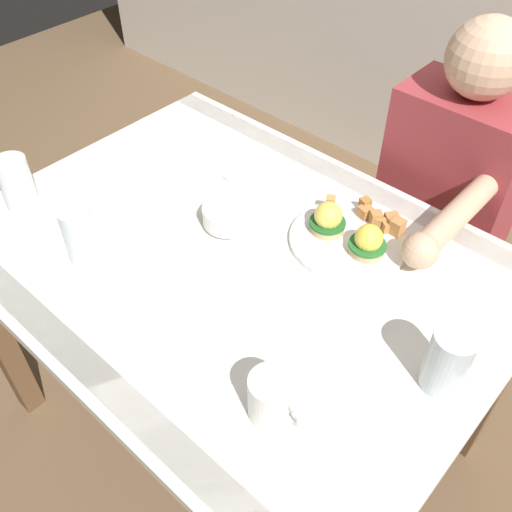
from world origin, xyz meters
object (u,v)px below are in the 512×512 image
object	(u,v)px
eggs_benedict_plate	(350,234)
water_glass_near	(17,186)
fork	(246,170)
water_glass_extra	(447,364)
dining_table	(235,287)
coffee_mug	(272,397)
diner_person	(442,200)
fruit_bowl	(228,216)
water_glass_far	(80,237)

from	to	relation	value
eggs_benedict_plate	water_glass_near	bearing A→B (deg)	-147.52
eggs_benedict_plate	fork	size ratio (longest dim) A/B	1.73
fork	water_glass_extra	bearing A→B (deg)	-18.69
dining_table	water_glass_near	bearing A→B (deg)	-156.54
dining_table	coffee_mug	xyz separation A→B (m)	(0.32, -0.24, 0.16)
eggs_benedict_plate	water_glass_extra	size ratio (longest dim) A/B	1.97
water_glass_extra	diner_person	bearing A→B (deg)	116.95
eggs_benedict_plate	fruit_bowl	size ratio (longest dim) A/B	2.25
diner_person	dining_table	bearing A→B (deg)	-109.18
fork	diner_person	world-z (taller)	diner_person
dining_table	diner_person	bearing A→B (deg)	70.82
coffee_mug	fruit_bowl	bearing A→B (deg)	142.78
eggs_benedict_plate	fork	world-z (taller)	eggs_benedict_plate
eggs_benedict_plate	water_glass_far	bearing A→B (deg)	-133.28
fruit_bowl	coffee_mug	world-z (taller)	coffee_mug
water_glass_near	coffee_mug	bearing A→B (deg)	-1.44
dining_table	eggs_benedict_plate	xyz separation A→B (m)	(0.17, 0.21, 0.13)
fruit_bowl	diner_person	size ratio (longest dim) A/B	0.11
fork	water_glass_far	bearing A→B (deg)	-95.56
water_glass_near	water_glass_extra	world-z (taller)	water_glass_extra
coffee_mug	water_glass_near	size ratio (longest dim) A/B	0.85
diner_person	water_glass_far	bearing A→B (deg)	-118.67
water_glass_extra	eggs_benedict_plate	bearing A→B (deg)	150.13
eggs_benedict_plate	coffee_mug	xyz separation A→B (m)	(0.16, -0.45, 0.03)
coffee_mug	water_glass_far	size ratio (longest dim) A/B	0.83
eggs_benedict_plate	dining_table	bearing A→B (deg)	-128.53
coffee_mug	dining_table	bearing A→B (deg)	143.14
coffee_mug	fork	bearing A→B (deg)	136.54
dining_table	fruit_bowl	world-z (taller)	fruit_bowl
water_glass_far	water_glass_near	bearing A→B (deg)	178.66
dining_table	eggs_benedict_plate	size ratio (longest dim) A/B	4.44
coffee_mug	water_glass_far	world-z (taller)	water_glass_far
fork	water_glass_far	xyz separation A→B (m)	(-0.05, -0.48, 0.05)
dining_table	fork	world-z (taller)	fork
fruit_bowl	eggs_benedict_plate	bearing A→B (deg)	30.54
water_glass_near	eggs_benedict_plate	bearing A→B (deg)	32.48
fork	eggs_benedict_plate	bearing A→B (deg)	-6.58
coffee_mug	diner_person	bearing A→B (deg)	97.59
dining_table	water_glass_extra	xyz separation A→B (m)	(0.51, 0.01, 0.17)
water_glass_near	water_glass_extra	bearing A→B (deg)	12.84
water_glass_far	water_glass_extra	size ratio (longest dim) A/B	0.97
eggs_benedict_plate	water_glass_far	size ratio (longest dim) A/B	2.02
eggs_benedict_plate	water_glass_near	xyz separation A→B (m)	(-0.67, -0.43, 0.03)
coffee_mug	water_glass_near	distance (m)	0.83
water_glass_far	coffee_mug	bearing A→B (deg)	-1.48
dining_table	eggs_benedict_plate	bearing A→B (deg)	51.47
dining_table	coffee_mug	distance (m)	0.43
fruit_bowl	diner_person	world-z (taller)	diner_person
coffee_mug	water_glass_far	bearing A→B (deg)	178.52
coffee_mug	water_glass_near	xyz separation A→B (m)	(-0.83, 0.02, 0.01)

